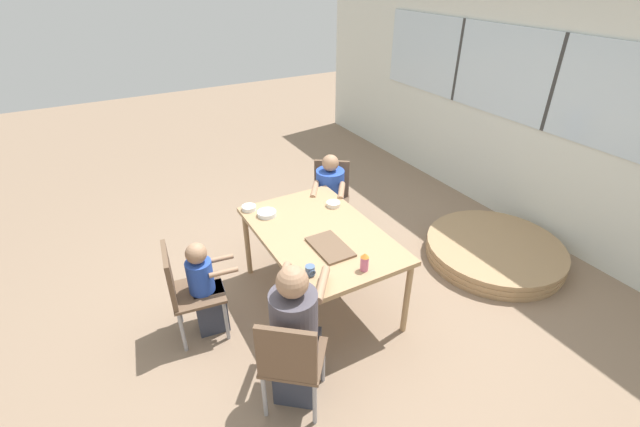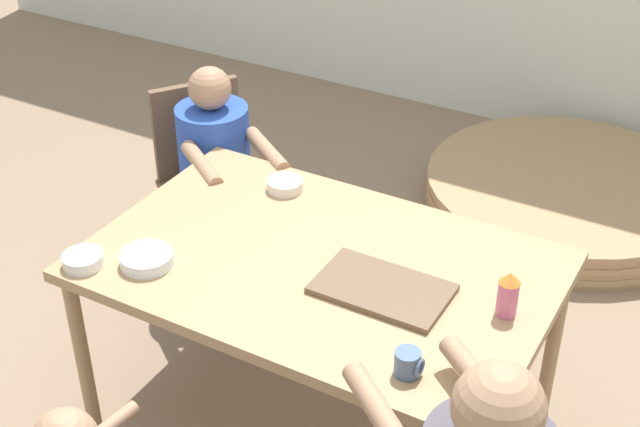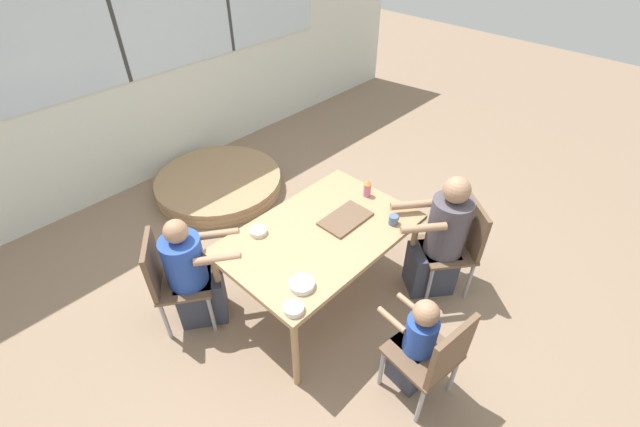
{
  "view_description": "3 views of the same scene",
  "coord_description": "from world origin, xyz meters",
  "px_view_note": "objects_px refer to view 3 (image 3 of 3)",
  "views": [
    {
      "loc": [
        2.62,
        -1.46,
        2.69
      ],
      "look_at": [
        0.0,
        0.0,
        0.91
      ],
      "focal_mm": 24.0,
      "sensor_mm": 36.0,
      "label": 1
    },
    {
      "loc": [
        1.13,
        -2.0,
        2.37
      ],
      "look_at": [
        0.0,
        0.0,
        0.91
      ],
      "focal_mm": 50.0,
      "sensor_mm": 36.0,
      "label": 2
    },
    {
      "loc": [
        -1.73,
        -1.65,
        2.85
      ],
      "look_at": [
        0.0,
        0.0,
        0.91
      ],
      "focal_mm": 24.0,
      "sensor_mm": 36.0,
      "label": 3
    }
  ],
  "objects_px": {
    "person_woman_green_shirt": "(440,242)",
    "bowl_white_shallow": "(302,284)",
    "person_toddler": "(414,347)",
    "sippy_cup": "(367,188)",
    "chair_for_woman_green_shirt": "(460,241)",
    "person_man_blue_shirt": "(194,277)",
    "chair_for_man_blue_shirt": "(169,276)",
    "coffee_mug": "(394,220)",
    "folded_table_stack": "(219,184)",
    "chair_for_toddler": "(436,355)",
    "bowl_cereal": "(294,308)",
    "bowl_fruit": "(258,231)"
  },
  "relations": [
    {
      "from": "person_woman_green_shirt",
      "to": "person_man_blue_shirt",
      "type": "height_order",
      "value": "person_woman_green_shirt"
    },
    {
      "from": "chair_for_toddler",
      "to": "bowl_fruit",
      "type": "distance_m",
      "value": 1.49
    },
    {
      "from": "person_woman_green_shirt",
      "to": "folded_table_stack",
      "type": "bearing_deg",
      "value": 48.33
    },
    {
      "from": "chair_for_woman_green_shirt",
      "to": "person_woman_green_shirt",
      "type": "xyz_separation_m",
      "value": [
        -0.13,
        0.1,
        0.01
      ]
    },
    {
      "from": "coffee_mug",
      "to": "bowl_fruit",
      "type": "distance_m",
      "value": 1.03
    },
    {
      "from": "chair_for_man_blue_shirt",
      "to": "bowl_cereal",
      "type": "distance_m",
      "value": 1.11
    },
    {
      "from": "person_woman_green_shirt",
      "to": "bowl_cereal",
      "type": "bearing_deg",
      "value": 119.5
    },
    {
      "from": "chair_for_toddler",
      "to": "person_woman_green_shirt",
      "type": "distance_m",
      "value": 1.05
    },
    {
      "from": "chair_for_toddler",
      "to": "person_man_blue_shirt",
      "type": "distance_m",
      "value": 1.81
    },
    {
      "from": "chair_for_woman_green_shirt",
      "to": "person_woman_green_shirt",
      "type": "bearing_deg",
      "value": 90.0
    },
    {
      "from": "bowl_white_shallow",
      "to": "folded_table_stack",
      "type": "bearing_deg",
      "value": 69.64
    },
    {
      "from": "chair_for_toddler",
      "to": "bowl_cereal",
      "type": "relative_size",
      "value": 6.58
    },
    {
      "from": "chair_for_man_blue_shirt",
      "to": "bowl_fruit",
      "type": "distance_m",
      "value": 0.74
    },
    {
      "from": "person_man_blue_shirt",
      "to": "sippy_cup",
      "type": "xyz_separation_m",
      "value": [
        1.4,
        -0.52,
        0.36
      ]
    },
    {
      "from": "person_toddler",
      "to": "folded_table_stack",
      "type": "relative_size",
      "value": 0.63
    },
    {
      "from": "person_woman_green_shirt",
      "to": "bowl_white_shallow",
      "type": "bearing_deg",
      "value": 113.72
    },
    {
      "from": "bowl_fruit",
      "to": "person_toddler",
      "type": "bearing_deg",
      "value": -81.28
    },
    {
      "from": "bowl_white_shallow",
      "to": "coffee_mug",
      "type": "bearing_deg",
      "value": -3.36
    },
    {
      "from": "chair_for_man_blue_shirt",
      "to": "person_man_blue_shirt",
      "type": "height_order",
      "value": "person_man_blue_shirt"
    },
    {
      "from": "chair_for_woman_green_shirt",
      "to": "coffee_mug",
      "type": "relative_size",
      "value": 10.91
    },
    {
      "from": "sippy_cup",
      "to": "bowl_white_shallow",
      "type": "distance_m",
      "value": 1.12
    },
    {
      "from": "person_toddler",
      "to": "chair_for_man_blue_shirt",
      "type": "bearing_deg",
      "value": 123.73
    },
    {
      "from": "bowl_white_shallow",
      "to": "bowl_fruit",
      "type": "xyz_separation_m",
      "value": [
        0.14,
        0.6,
        -0.0
      ]
    },
    {
      "from": "person_woman_green_shirt",
      "to": "folded_table_stack",
      "type": "distance_m",
      "value": 2.56
    },
    {
      "from": "chair_for_toddler",
      "to": "bowl_cereal",
      "type": "height_order",
      "value": "chair_for_toddler"
    },
    {
      "from": "person_woman_green_shirt",
      "to": "person_man_blue_shirt",
      "type": "distance_m",
      "value": 1.95
    },
    {
      "from": "coffee_mug",
      "to": "folded_table_stack",
      "type": "relative_size",
      "value": 0.06
    },
    {
      "from": "chair_for_man_blue_shirt",
      "to": "folded_table_stack",
      "type": "height_order",
      "value": "chair_for_man_blue_shirt"
    },
    {
      "from": "folded_table_stack",
      "to": "bowl_fruit",
      "type": "bearing_deg",
      "value": -113.03
    },
    {
      "from": "person_woman_green_shirt",
      "to": "coffee_mug",
      "type": "height_order",
      "value": "person_woman_green_shirt"
    },
    {
      "from": "coffee_mug",
      "to": "bowl_white_shallow",
      "type": "distance_m",
      "value": 0.93
    },
    {
      "from": "person_man_blue_shirt",
      "to": "chair_for_man_blue_shirt",
      "type": "bearing_deg",
      "value": -90.0
    },
    {
      "from": "chair_for_man_blue_shirt",
      "to": "bowl_fruit",
      "type": "height_order",
      "value": "chair_for_man_blue_shirt"
    },
    {
      "from": "person_toddler",
      "to": "bowl_fruit",
      "type": "xyz_separation_m",
      "value": [
        -0.2,
        1.3,
        0.35
      ]
    },
    {
      "from": "chair_for_toddler",
      "to": "bowl_white_shallow",
      "type": "xyz_separation_m",
      "value": [
        -0.32,
        0.85,
        0.25
      ]
    },
    {
      "from": "chair_for_woman_green_shirt",
      "to": "bowl_white_shallow",
      "type": "distance_m",
      "value": 1.45
    },
    {
      "from": "person_man_blue_shirt",
      "to": "person_toddler",
      "type": "xyz_separation_m",
      "value": [
        0.67,
        -1.54,
        -0.04
      ]
    },
    {
      "from": "folded_table_stack",
      "to": "person_man_blue_shirt",
      "type": "bearing_deg",
      "value": -130.55
    },
    {
      "from": "chair_for_man_blue_shirt",
      "to": "chair_for_toddler",
      "type": "distance_m",
      "value": 1.95
    },
    {
      "from": "bowl_cereal",
      "to": "folded_table_stack",
      "type": "bearing_deg",
      "value": 66.75
    },
    {
      "from": "chair_for_man_blue_shirt",
      "to": "person_toddler",
      "type": "height_order",
      "value": "person_toddler"
    },
    {
      "from": "chair_for_toddler",
      "to": "bowl_cereal",
      "type": "distance_m",
      "value": 0.93
    },
    {
      "from": "person_toddler",
      "to": "coffee_mug",
      "type": "bearing_deg",
      "value": 54.92
    },
    {
      "from": "person_man_blue_shirt",
      "to": "person_woman_green_shirt",
      "type": "bearing_deg",
      "value": 88.22
    },
    {
      "from": "bowl_fruit",
      "to": "person_man_blue_shirt",
      "type": "bearing_deg",
      "value": 153.24
    },
    {
      "from": "person_man_blue_shirt",
      "to": "person_toddler",
      "type": "relative_size",
      "value": 1.16
    },
    {
      "from": "chair_for_woman_green_shirt",
      "to": "person_man_blue_shirt",
      "type": "xyz_separation_m",
      "value": [
        -1.69,
        1.27,
        -0.05
      ]
    },
    {
      "from": "chair_for_woman_green_shirt",
      "to": "person_toddler",
      "type": "relative_size",
      "value": 0.98
    },
    {
      "from": "person_toddler",
      "to": "sippy_cup",
      "type": "relative_size",
      "value": 5.83
    },
    {
      "from": "chair_for_woman_green_shirt",
      "to": "chair_for_toddler",
      "type": "distance_m",
      "value": 1.12
    }
  ]
}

